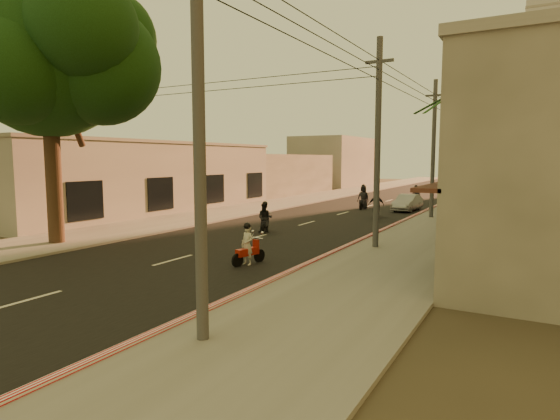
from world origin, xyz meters
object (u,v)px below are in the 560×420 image
at_px(scooter_far_b, 416,195).
at_px(parked_car, 407,203).
at_px(broadleaf_tree, 56,55).
at_px(palm_tree, 454,100).
at_px(scooter_mid_a, 265,218).
at_px(scooter_far_a, 363,198).
at_px(scooter_mid_b, 376,205).
at_px(scooter_red, 248,246).

height_order(scooter_far_b, parked_car, scooter_far_b).
xyz_separation_m(broadleaf_tree, palm_tree, (14.61, 13.86, -1.33)).
distance_m(scooter_mid_a, parked_car, 14.81).
height_order(scooter_mid_a, scooter_far_b, scooter_mid_a).
bearing_deg(scooter_far_a, scooter_far_b, 68.20).
distance_m(palm_tree, scooter_mid_b, 8.55).
xyz_separation_m(scooter_red, scooter_far_a, (-2.64, 20.78, 0.16)).
bearing_deg(scooter_far_a, scooter_mid_a, -95.76).
xyz_separation_m(broadleaf_tree, scooter_red, (9.57, 0.63, -7.76)).
distance_m(broadleaf_tree, scooter_mid_a, 12.42).
height_order(scooter_mid_b, parked_car, scooter_mid_b).
bearing_deg(scooter_mid_b, scooter_far_a, 108.39).
relative_size(broadleaf_tree, scooter_far_b, 7.30).
xyz_separation_m(scooter_red, parked_car, (0.72, 21.11, -0.08)).
relative_size(broadleaf_tree, scooter_far_a, 6.07).
bearing_deg(scooter_red, scooter_mid_a, 129.42).
relative_size(palm_tree, parked_car, 2.11).
height_order(scooter_mid_a, scooter_far_a, scooter_far_a).
bearing_deg(palm_tree, scooter_mid_b, 152.41).
distance_m(scooter_red, scooter_far_b, 27.93).
distance_m(scooter_far_b, parked_car, 6.88).
bearing_deg(scooter_red, palm_tree, 82.61).
relative_size(palm_tree, scooter_mid_b, 4.33).
distance_m(broadleaf_tree, scooter_far_b, 31.03).
distance_m(scooter_mid_a, scooter_far_b, 21.30).
height_order(scooter_red, scooter_mid_b, scooter_mid_b).
bearing_deg(scooter_far_a, scooter_red, -85.65).
distance_m(scooter_far_a, parked_car, 3.39).
distance_m(palm_tree, scooter_far_a, 12.47).
bearing_deg(palm_tree, scooter_red, -110.87).
height_order(scooter_mid_b, scooter_far_a, scooter_far_a).
relative_size(scooter_red, scooter_mid_a, 0.95).
xyz_separation_m(broadleaf_tree, parked_car, (10.29, 21.73, -7.85)).
relative_size(broadleaf_tree, scooter_mid_a, 7.12).
xyz_separation_m(scooter_red, scooter_mid_a, (-3.34, 6.86, 0.06)).
xyz_separation_m(palm_tree, scooter_far_a, (-7.68, 7.55, -6.27)).
height_order(broadleaf_tree, palm_tree, broadleaf_tree).
xyz_separation_m(palm_tree, scooter_far_b, (-5.24, 14.70, -6.40)).
bearing_deg(broadleaf_tree, scooter_far_b, 71.83).
bearing_deg(parked_car, scooter_red, -88.80).
distance_m(scooter_red, scooter_far_a, 20.95).
bearing_deg(scooter_far_b, scooter_red, -81.26).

